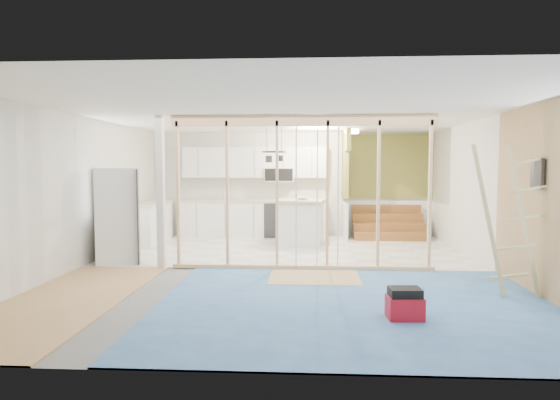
# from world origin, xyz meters

# --- Properties ---
(room) EXTENTS (7.01, 8.01, 2.61)m
(room) POSITION_xyz_m (0.00, 0.00, 1.30)
(room) COLOR slate
(room) RESTS_ON ground
(floor_overlays) EXTENTS (7.00, 8.00, 0.03)m
(floor_overlays) POSITION_xyz_m (0.07, 0.06, 0.01)
(floor_overlays) COLOR silver
(floor_overlays) RESTS_ON room
(stud_frame) EXTENTS (4.66, 0.14, 2.60)m
(stud_frame) POSITION_xyz_m (-0.22, -0.00, 1.58)
(stud_frame) COLOR #E8BE8D
(stud_frame) RESTS_ON room
(base_cabinets) EXTENTS (4.45, 2.24, 0.93)m
(base_cabinets) POSITION_xyz_m (-1.61, 3.36, 0.47)
(base_cabinets) COLOR white
(base_cabinets) RESTS_ON room
(upper_cabinets) EXTENTS (3.60, 0.41, 0.85)m
(upper_cabinets) POSITION_xyz_m (-0.84, 3.82, 1.82)
(upper_cabinets) COLOR white
(upper_cabinets) RESTS_ON room
(green_partition) EXTENTS (2.25, 1.51, 2.60)m
(green_partition) POSITION_xyz_m (2.04, 3.66, 0.94)
(green_partition) COLOR olive
(green_partition) RESTS_ON room
(pot_rack) EXTENTS (0.52, 0.52, 0.72)m
(pot_rack) POSITION_xyz_m (-0.31, 1.89, 2.00)
(pot_rack) COLOR black
(pot_rack) RESTS_ON room
(electrical_panel) EXTENTS (0.04, 0.30, 0.40)m
(electrical_panel) POSITION_xyz_m (3.43, -1.40, 1.65)
(electrical_panel) COLOR #323237
(electrical_panel) RESTS_ON room
(ceiling_light) EXTENTS (0.32, 0.32, 0.08)m
(ceiling_light) POSITION_xyz_m (1.40, 3.00, 2.54)
(ceiling_light) COLOR #FFEABF
(ceiling_light) RESTS_ON room
(fridge) EXTENTS (0.97, 0.94, 1.72)m
(fridge) POSITION_xyz_m (-3.03, 0.45, 0.86)
(fridge) COLOR white
(fridge) RESTS_ON room
(island) EXTENTS (1.18, 1.18, 1.02)m
(island) POSITION_xyz_m (0.24, 2.51, 0.51)
(island) COLOR white
(island) RESTS_ON room
(bowl) EXTENTS (0.35, 0.35, 0.07)m
(bowl) POSITION_xyz_m (0.29, 2.42, 1.05)
(bowl) COLOR silver
(bowl) RESTS_ON island
(soap_bottle_a) EXTENTS (0.16, 0.16, 0.32)m
(soap_bottle_a) POSITION_xyz_m (-1.66, 3.76, 1.09)
(soap_bottle_a) COLOR silver
(soap_bottle_a) RESTS_ON base_cabinets
(soap_bottle_b) EXTENTS (0.11, 0.12, 0.21)m
(soap_bottle_b) POSITION_xyz_m (0.00, 3.79, 1.03)
(soap_bottle_b) COLOR silver
(soap_bottle_b) RESTS_ON base_cabinets
(toolbox) EXTENTS (0.41, 0.31, 0.37)m
(toolbox) POSITION_xyz_m (1.49, -2.53, 0.18)
(toolbox) COLOR #AD0F1F
(toolbox) RESTS_ON room
(ladder) EXTENTS (1.07, 0.22, 2.03)m
(ladder) POSITION_xyz_m (3.06, -1.49, 1.04)
(ladder) COLOR tan
(ladder) RESTS_ON room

